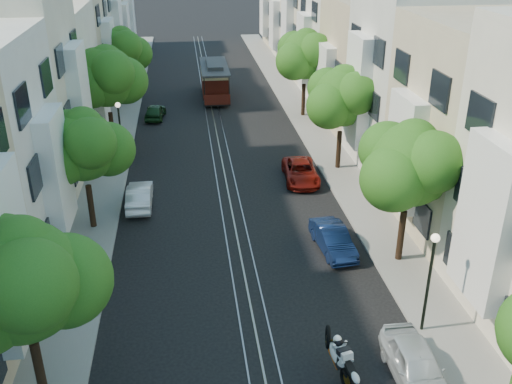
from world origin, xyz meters
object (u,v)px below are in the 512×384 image
object	(u,v)px
tree_w_a	(23,284)
lamp_east	(431,269)
sportbike_rider	(340,356)
parked_car_e_mid	(333,239)
tree_e_c	(343,99)
parked_car_w_far	(155,111)
tree_w_c	(107,78)
tree_w_d	(122,51)
lamp_west	(120,125)
parked_car_e_far	(301,172)
parked_car_e_near	(416,366)
tree_e_b	(411,167)
tree_w_b	(84,148)
tree_e_d	(306,56)
parked_car_w_mid	(140,196)
cable_car	(215,78)

from	to	relation	value
tree_w_a	lamp_east	size ratio (longest dim) A/B	1.61
sportbike_rider	parked_car_e_mid	size ratio (longest dim) A/B	0.62
tree_e_c	tree_w_a	distance (m)	23.05
parked_car_w_far	tree_w_c	bearing A→B (deg)	76.96
tree_w_a	tree_w_d	size ratio (longest dim) A/B	1.03
lamp_west	parked_car_w_far	bearing A→B (deg)	80.37
tree_w_c	parked_car_w_far	bearing A→B (deg)	70.03
tree_w_c	tree_w_d	bearing A→B (deg)	90.00
tree_w_d	parked_car_e_far	bearing A→B (deg)	-56.38
tree_w_a	parked_car_e_near	xyz separation A→B (m)	(12.18, -0.46, -4.06)
tree_e_b	parked_car_e_near	size ratio (longest dim) A/B	1.70
tree_e_c	sportbike_rider	xyz separation A→B (m)	(-4.73, -17.88, -3.71)
sportbike_rider	parked_car_e_near	world-z (taller)	sportbike_rider
tree_w_b	lamp_west	xyz separation A→B (m)	(0.84, 8.02, -1.55)
tree_e_c	lamp_east	xyz separation A→B (m)	(-0.96, -15.98, -1.75)
lamp_east	sportbike_rider	xyz separation A→B (m)	(-3.77, -1.91, -1.96)
tree_w_d	tree_e_b	bearing A→B (deg)	-61.93
tree_e_b	tree_e_d	xyz separation A→B (m)	(0.00, 22.00, 0.13)
tree_w_d	parked_car_w_mid	size ratio (longest dim) A/B	1.74
tree_e_d	lamp_west	xyz separation A→B (m)	(-13.56, -8.98, -2.02)
tree_w_d	parked_car_e_mid	size ratio (longest dim) A/B	1.77
tree_e_b	tree_w_d	bearing A→B (deg)	118.07
tree_e_d	cable_car	size ratio (longest dim) A/B	0.91
tree_w_c	parked_car_e_mid	size ratio (longest dim) A/B	1.93
tree_w_a	parked_car_e_near	size ratio (longest dim) A/B	1.70
tree_e_b	parked_car_w_far	xyz separation A→B (m)	(-11.88, 22.94, -4.15)
tree_w_a	lamp_west	size ratio (longest dim) A/B	1.61
tree_w_b	parked_car_e_mid	distance (m)	12.69
tree_e_b	parked_car_w_far	world-z (taller)	tree_e_b
tree_e_c	parked_car_w_far	xyz separation A→B (m)	(-11.88, 11.94, -4.01)
tree_w_a	tree_w_c	world-z (taller)	tree_w_c
sportbike_rider	tree_w_c	bearing A→B (deg)	98.54
lamp_west	parked_car_e_near	world-z (taller)	lamp_west
tree_e_d	parked_car_w_mid	distance (m)	19.60
lamp_west	parked_car_e_near	bearing A→B (deg)	-61.02
tree_e_b	lamp_west	distance (m)	18.90
tree_e_d	parked_car_e_far	size ratio (longest dim) A/B	1.62
sportbike_rider	parked_car_w_mid	world-z (taller)	sportbike_rider
sportbike_rider	parked_car_w_far	world-z (taller)	sportbike_rider
lamp_east	lamp_west	world-z (taller)	same
tree_e_d	parked_car_w_far	distance (m)	12.66
tree_e_b	parked_car_w_mid	xyz separation A→B (m)	(-12.23, 7.28, -4.12)
sportbike_rider	tree_w_d	bearing A→B (deg)	91.55
tree_w_c	parked_car_e_near	size ratio (longest dim) A/B	1.80
tree_w_a	parked_car_w_mid	bearing A→B (deg)	81.35
lamp_west	parked_car_e_far	xyz separation A→B (m)	(10.79, -3.52, -2.26)
tree_e_d	parked_car_w_mid	xyz separation A→B (m)	(-12.23, -14.72, -4.25)
sportbike_rider	cable_car	size ratio (longest dim) A/B	0.30
tree_w_d	tree_e_d	bearing A→B (deg)	-19.15
parked_car_w_far	tree_e_c	bearing A→B (deg)	141.77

